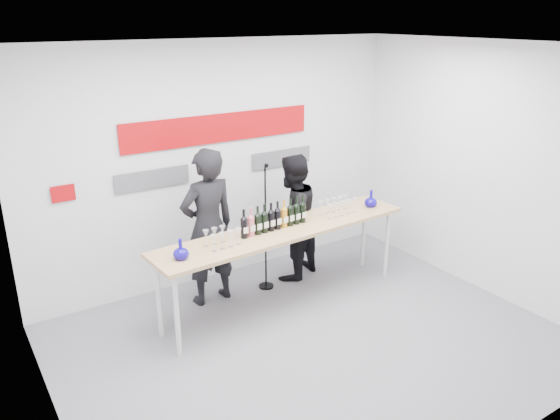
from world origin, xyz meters
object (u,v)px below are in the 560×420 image
Objects in this scene: tasting_table at (285,234)px; presenter_right at (292,218)px; presenter_left at (208,227)px; mic_stand at (266,251)px.

presenter_right is at bearing 45.94° from tasting_table.
presenter_left is at bearing 138.51° from tasting_table.
tasting_table is 0.73m from presenter_right.
tasting_table is at bearing 27.29° from presenter_right.
mic_stand is (0.03, 0.46, -0.39)m from tasting_table.
presenter_left reaches higher than tasting_table.
tasting_table is 1.72× the size of presenter_left.
mic_stand is at bearing 169.40° from presenter_left.
presenter_left is (-0.70, 0.55, 0.05)m from tasting_table.
mic_stand is at bearing 83.47° from tasting_table.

